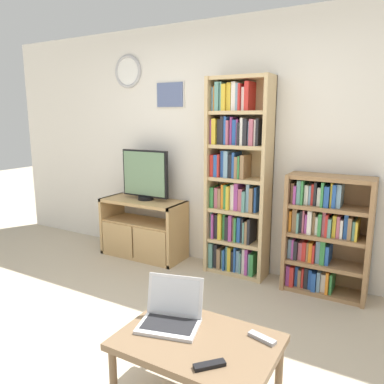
# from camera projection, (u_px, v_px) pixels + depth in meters

# --- Properties ---
(ground_plane) EXTENTS (18.00, 18.00, 0.00)m
(ground_plane) POSITION_uv_depth(u_px,v_px,m) (101.00, 357.00, 2.57)
(ground_plane) COLOR #BCAD93
(wall_back) EXTENTS (6.23, 0.09, 2.60)m
(wall_back) POSITION_uv_depth(u_px,v_px,m) (223.00, 146.00, 3.99)
(wall_back) COLOR silver
(wall_back) RESTS_ON ground_plane
(tv_stand) EXTENTS (0.99, 0.43, 0.68)m
(tv_stand) POSITION_uv_depth(u_px,v_px,m) (143.00, 228.00, 4.37)
(tv_stand) COLOR tan
(tv_stand) RESTS_ON ground_plane
(television) EXTENTS (0.60, 0.18, 0.57)m
(television) POSITION_uv_depth(u_px,v_px,m) (145.00, 175.00, 4.28)
(television) COLOR black
(television) RESTS_ON tv_stand
(bookshelf_tall) EXTENTS (0.64, 0.28, 2.00)m
(bookshelf_tall) POSITION_uv_depth(u_px,v_px,m) (236.00, 181.00, 3.80)
(bookshelf_tall) COLOR tan
(bookshelf_tall) RESTS_ON ground_plane
(bookshelf_short) EXTENTS (0.74, 0.31, 1.11)m
(bookshelf_short) POSITION_uv_depth(u_px,v_px,m) (322.00, 234.00, 3.44)
(bookshelf_short) COLOR #9E754C
(bookshelf_short) RESTS_ON ground_plane
(coffee_table) EXTENTS (0.86, 0.59, 0.43)m
(coffee_table) POSITION_uv_depth(u_px,v_px,m) (197.00, 347.00, 2.06)
(coffee_table) COLOR brown
(coffee_table) RESTS_ON ground_plane
(laptop) EXTENTS (0.40, 0.36, 0.26)m
(laptop) POSITION_uv_depth(u_px,v_px,m) (171.00, 313.00, 2.19)
(laptop) COLOR silver
(laptop) RESTS_ON coffee_table
(remote_near_laptop) EXTENTS (0.14, 0.15, 0.02)m
(remote_near_laptop) POSITION_uv_depth(u_px,v_px,m) (210.00, 365.00, 1.82)
(remote_near_laptop) COLOR black
(remote_near_laptop) RESTS_ON coffee_table
(remote_far_from_laptop) EXTENTS (0.17, 0.08, 0.02)m
(remote_far_from_laptop) POSITION_uv_depth(u_px,v_px,m) (262.00, 338.00, 2.04)
(remote_far_from_laptop) COLOR #99999E
(remote_far_from_laptop) RESTS_ON coffee_table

